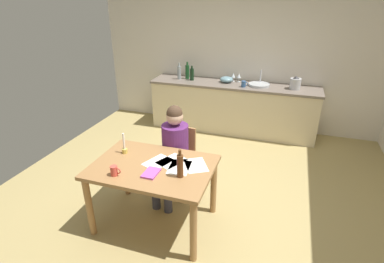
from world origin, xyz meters
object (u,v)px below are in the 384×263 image
Objects in this scene: wine_glass_near_sink at (239,76)px; wine_glass_by_kettle at (233,76)px; bottle_wine_red at (192,74)px; teacup_on_counter at (244,84)px; candlestick at (124,148)px; wine_bottle_on_table at (180,166)px; bottle_vinegar at (187,72)px; sink_unit at (259,85)px; chair_at_table at (178,157)px; bottle_oil at (179,72)px; coffee_mug at (114,171)px; stovetop_kettle at (295,83)px; book_magazine at (151,173)px; person_seated at (173,148)px; dining_table at (153,174)px; mixing_bowl at (226,79)px.

wine_glass_near_sink and wine_glass_by_kettle have the same top height.
bottle_wine_red is 2.27× the size of teacup_on_counter.
candlestick is 1.55× the size of wine_glass_near_sink.
bottle_vinegar is (-0.94, 2.95, 0.17)m from wine_bottle_on_table.
sink_unit is at bearing -20.82° from wine_glass_near_sink.
wine_bottle_on_table reaches higher than chair_at_table.
coffee_mug is at bearing -81.51° from bottle_oil.
stovetop_kettle is 1.43× the size of wine_glass_by_kettle.
teacup_on_counter is at bearing -6.70° from bottle_oil.
coffee_mug is 0.54× the size of book_magazine.
wine_glass_by_kettle is 1.32× the size of teacup_on_counter.
dining_table is at bearing -91.64° from person_seated.
bottle_vinegar is (-0.61, 2.31, 0.35)m from person_seated.
sink_unit is 0.59m from stovetop_kettle.
mixing_bowl is 1.05× the size of stovetop_kettle.
wine_glass_near_sink reaches higher than chair_at_table.
candlestick is at bearing -105.61° from wine_glass_near_sink.
teacup_on_counter is at bearing -30.05° from mixing_bowl.
bottle_wine_red reaches higher than sink_unit.
teacup_on_counter is at bearing -147.67° from sink_unit.
sink_unit reaches higher than book_magazine.
candlestick is 2.85m from wine_glass_by_kettle.
candlestick is at bearing -83.02° from bottle_oil.
candlestick is 0.90× the size of bottle_wine_red.
bottle_vinegar is at bearing -175.86° from wine_glass_near_sink.
coffee_mug is at bearing -101.28° from wine_glass_near_sink.
person_seated is 2.37m from sink_unit.
person_seated is 5.43× the size of stovetop_kettle.
chair_at_table is 7.32× the size of teacup_on_counter.
candlestick is 0.77× the size of bottle_vinegar.
candlestick is 2.05× the size of teacup_on_counter.
teacup_on_counter is (0.48, 1.94, 0.48)m from chair_at_table.
wine_glass_near_sink is (-0.97, 0.15, 0.01)m from stovetop_kettle.
teacup_on_counter is at bearing 76.15° from chair_at_table.
coffee_mug is 0.36× the size of bottle_oil.
wine_glass_by_kettle is (-0.10, 0.00, 0.00)m from wine_glass_near_sink.
chair_at_table is at bearing -93.51° from mixing_bowl.
bottle_oil is 1.24m from teacup_on_counter.
sink_unit is at bearing -16.68° from wine_glass_by_kettle.
mixing_bowl is 1.18m from stovetop_kettle.
sink_unit is 2.34× the size of wine_glass_by_kettle.
wine_glass_by_kettle is (-0.08, 3.02, 0.14)m from wine_bottle_on_table.
wine_bottle_on_table is 3.06m from bottle_oil.
mixing_bowl is (-0.19, 2.92, 0.09)m from wine_bottle_on_table.
person_seated is 0.87m from coffee_mug.
wine_bottle_on_table is 2.72m from teacup_on_counter.
stovetop_kettle is at bearing 56.26° from candlestick.
mixing_bowl is at bearing 177.56° from stovetop_kettle.
sink_unit is at bearing 71.49° from coffee_mug.
stovetop_kettle is at bearing 10.20° from teacup_on_counter.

